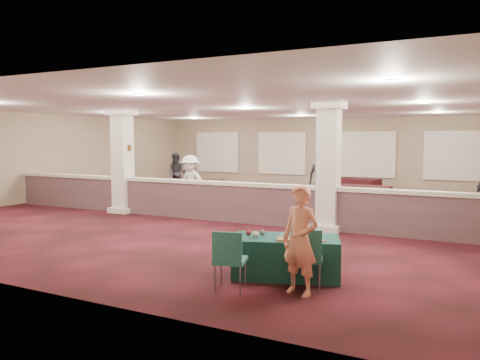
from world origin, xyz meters
The scene contains 31 objects.
ground centered at (0.00, 0.00, 0.00)m, with size 16.00×16.00×0.00m, color #47111A.
wall_back centered at (0.00, 8.00, 1.60)m, with size 16.00×0.04×3.20m, color #82715A.
wall_front centered at (0.00, -8.00, 1.60)m, with size 16.00×0.04×3.20m, color #82715A.
wall_left centered at (-8.00, 0.00, 1.60)m, with size 0.04×16.00×3.20m, color #82715A.
ceiling centered at (0.00, 0.00, 3.20)m, with size 16.00×16.00×0.02m, color silver.
partition_wall centered at (0.00, -1.50, 0.57)m, with size 15.60×0.28×1.10m.
column_left centered at (-3.50, -1.50, 1.64)m, with size 0.72×0.72×3.20m.
column_right centered at (3.00, -1.50, 1.64)m, with size 0.72×0.72×3.20m.
sconce_left centered at (-3.78, -1.50, 2.00)m, with size 0.12×0.12×0.18m.
sconce_right centered at (-3.22, -1.50, 2.00)m, with size 0.12×0.12×0.18m.
near_table centered at (3.50, -5.63, 0.33)m, with size 1.72×0.86×0.66m, color #0E3530.
conf_chair_main centered at (4.03, -6.16, 0.56)m, with size 0.59×0.59×0.94m.
conf_chair_side centered at (3.02, -6.74, 0.55)m, with size 0.56×0.57×0.92m.
woman centered at (4.00, -6.37, 0.80)m, with size 0.58×0.39×1.60m, color #F28E69.
far_table_front_left centered at (-2.96, 0.91, 0.40)m, with size 1.98×0.99×0.80m, color black.
far_table_front_center centered at (1.08, 0.30, 0.38)m, with size 1.87×0.93×0.76m, color black.
far_table_front_right centered at (2.50, 2.11, 0.33)m, with size 1.62×0.81×0.66m, color black.
far_table_back_left centered at (-3.51, 3.20, 0.33)m, with size 1.63×0.82×0.66m, color black.
far_table_back_center centered at (2.00, 6.36, 0.34)m, with size 1.65×0.83×0.67m, color black.
far_table_back_right centered at (2.89, 3.31, 0.34)m, with size 1.69×0.84×0.69m, color black.
attendee_a centered at (-5.01, 3.62, 0.84)m, with size 0.81×0.45×1.68m, color black.
attendee_b centered at (-2.00, 0.00, 0.87)m, with size 1.12×0.51×1.75m, color silver.
attendee_d centered at (1.29, 3.50, 0.94)m, with size 0.93×0.50×1.89m, color black.
laptop_base centered at (3.77, -5.59, 0.67)m, with size 0.30×0.21×0.02m, color silver.
laptop_screen centered at (3.74, -5.49, 0.77)m, with size 0.30×0.01×0.20m, color silver.
screen_glow centered at (3.74, -5.50, 0.76)m, with size 0.27×0.00×0.17m, color silver.
knitting centered at (3.61, -5.83, 0.67)m, with size 0.36×0.27×0.03m, color orange.
yarn_cream centered at (3.06, -5.88, 0.71)m, with size 0.10×0.10×0.10m, color beige.
yarn_red centered at (2.89, -5.79, 0.70)m, with size 0.09×0.09×0.09m, color #5D1F12.
yarn_grey centered at (3.08, -5.66, 0.71)m, with size 0.09×0.09×0.09m, color #525258.
scissors centered at (4.14, -5.68, 0.66)m, with size 0.11×0.03×0.01m, color #B01B12.
Camera 1 is at (6.23, -12.73, 2.26)m, focal length 35.00 mm.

